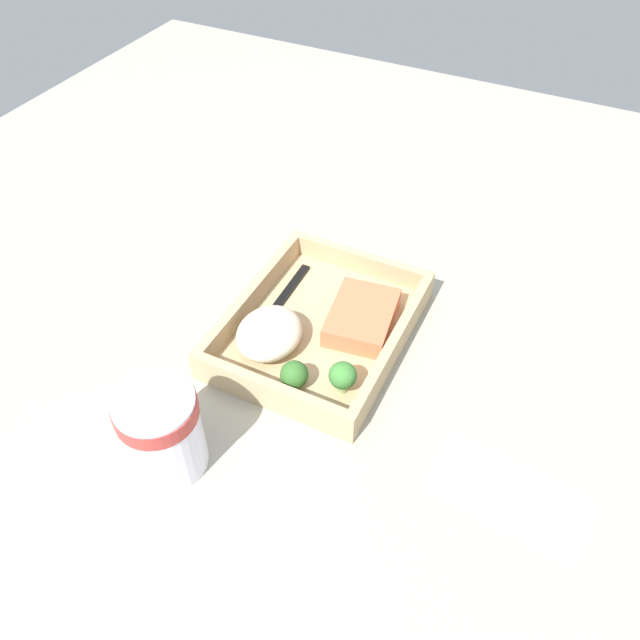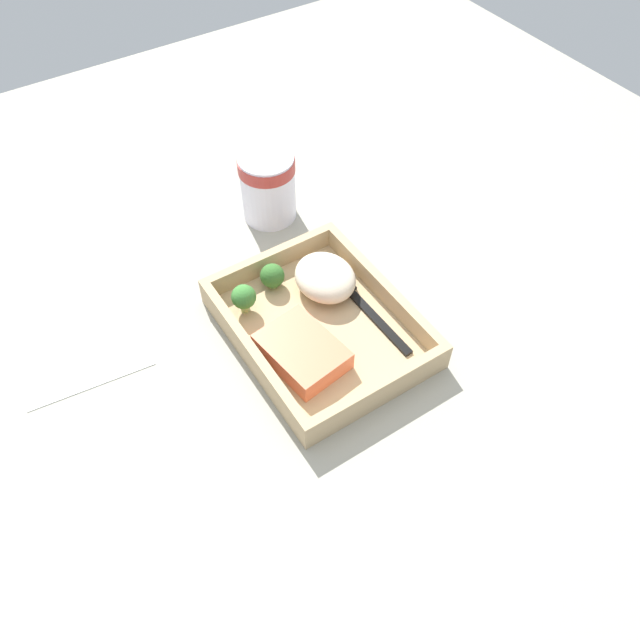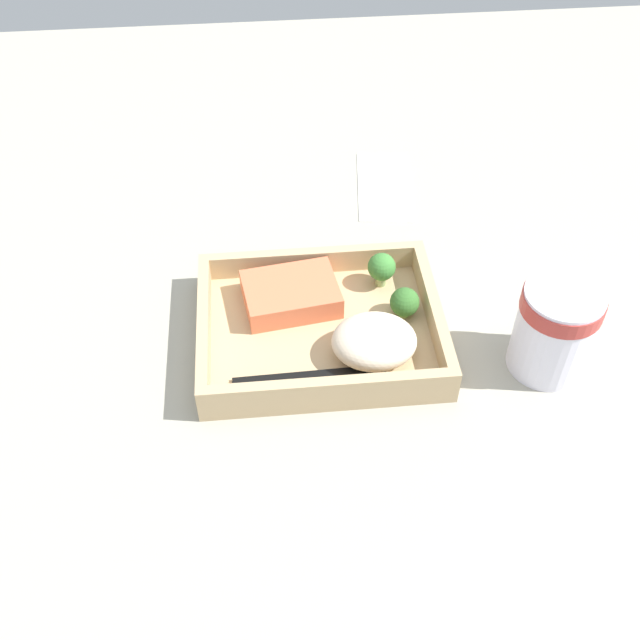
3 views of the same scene
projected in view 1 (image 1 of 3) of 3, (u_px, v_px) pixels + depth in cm
name	position (u px, v px, depth cm)	size (l,w,h in cm)	color
ground_plane	(320.00, 340.00, 79.78)	(160.00, 160.00, 2.00)	#9E9A8B
takeout_tray	(320.00, 332.00, 78.64)	(26.15, 20.72, 1.20)	tan
tray_rim	(320.00, 320.00, 77.14)	(26.15, 20.72, 3.00)	tan
salmon_fillet	(362.00, 317.00, 77.66)	(10.34, 7.60, 2.74)	#E46D48
mashed_potatoes	(269.00, 333.00, 74.69)	(8.95, 7.66, 4.26)	beige
broccoli_floret_1	(343.00, 376.00, 69.55)	(3.21, 3.21, 4.26)	#8BA666
broccoli_floret_2	(294.00, 375.00, 70.47)	(3.27, 3.27, 3.60)	#7DA051
fork	(276.00, 308.00, 80.52)	(15.83, 2.27, 0.44)	black
paper_cup	(162.00, 429.00, 62.07)	(8.20, 8.20, 10.41)	white
receipt_slip	(509.00, 492.00, 63.48)	(7.01, 15.51, 0.24)	white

